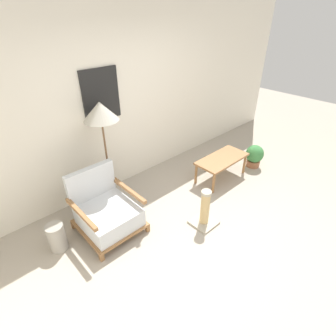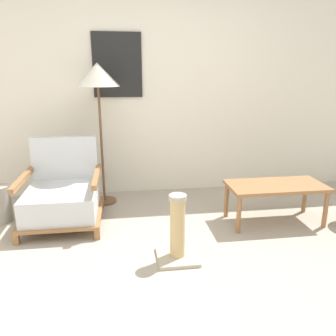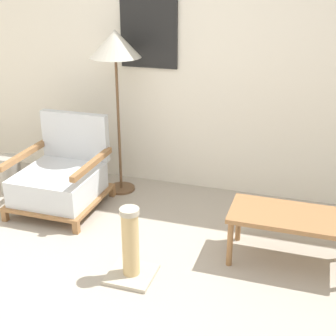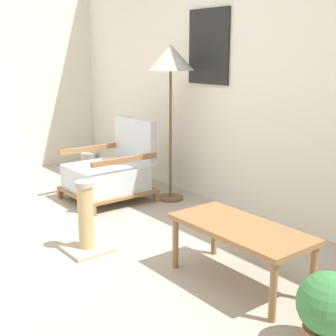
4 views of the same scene
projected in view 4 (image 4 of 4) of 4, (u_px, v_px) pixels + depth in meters
ground_plane at (42, 263)px, 3.41m from camera, size 14.00×14.00×0.00m
wall_back at (244, 69)px, 4.30m from camera, size 8.00×0.09×2.70m
armchair at (110, 172)px, 4.84m from camera, size 0.76×0.79×0.82m
floor_lamp at (171, 64)px, 4.58m from camera, size 0.47×0.47×1.57m
coffee_table at (240, 233)px, 3.03m from camera, size 0.96×0.45×0.40m
vase at (91, 168)px, 5.43m from camera, size 0.21×0.21×0.38m
potted_plant at (328, 310)px, 2.36m from camera, size 0.33×0.33×0.43m
scratching_post at (86, 224)px, 3.58m from camera, size 0.33×0.33×0.56m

